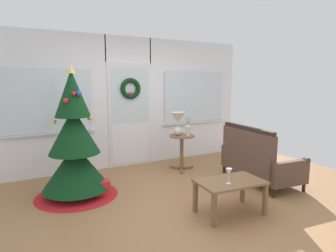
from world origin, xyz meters
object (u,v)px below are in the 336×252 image
(settee_sofa, at_px, (256,160))
(coffee_table, at_px, (230,186))
(side_table, at_px, (182,145))
(gift_box, at_px, (101,188))
(flower_vase, at_px, (188,129))
(christmas_tree, at_px, (75,150))
(wine_glass, at_px, (229,173))
(table_lamp, at_px, (178,120))

(settee_sofa, distance_m, coffee_table, 1.36)
(side_table, bearing_deg, gift_box, -163.10)
(side_table, bearing_deg, flower_vase, -30.96)
(side_table, distance_m, coffee_table, 1.93)
(christmas_tree, xyz_separation_m, wine_glass, (1.52, -1.62, -0.11))
(christmas_tree, relative_size, wine_glass, 9.81)
(settee_sofa, relative_size, side_table, 2.16)
(table_lamp, xyz_separation_m, wine_glass, (-0.45, -2.00, -0.38))
(side_table, relative_size, wine_glass, 3.47)
(flower_vase, relative_size, coffee_table, 0.40)
(side_table, distance_m, wine_glass, 2.02)
(settee_sofa, xyz_separation_m, wine_glass, (-1.25, -0.78, 0.21))
(christmas_tree, height_order, wine_glass, christmas_tree)
(christmas_tree, distance_m, coffee_table, 2.25)
(flower_vase, bearing_deg, table_lamp, 147.99)
(table_lamp, xyz_separation_m, flower_vase, (0.16, -0.10, -0.17))
(flower_vase, height_order, coffee_table, flower_vase)
(christmas_tree, xyz_separation_m, side_table, (2.03, 0.34, -0.21))
(flower_vase, distance_m, wine_glass, 2.00)
(christmas_tree, relative_size, coffee_table, 2.18)
(wine_glass, distance_m, gift_box, 1.93)
(side_table, relative_size, coffee_table, 0.77)
(side_table, relative_size, gift_box, 2.95)
(side_table, height_order, wine_glass, side_table)
(christmas_tree, height_order, coffee_table, christmas_tree)
(coffee_table, bearing_deg, flower_vase, 74.12)
(side_table, xyz_separation_m, wine_glass, (-0.51, -1.96, 0.10))
(coffee_table, xyz_separation_m, gift_box, (-1.29, 1.36, -0.26))
(table_lamp, bearing_deg, christmas_tree, -169.13)
(flower_vase, xyz_separation_m, gift_box, (-1.81, -0.46, -0.68))
(christmas_tree, bearing_deg, flower_vase, 7.44)
(christmas_tree, distance_m, gift_box, 0.68)
(gift_box, bearing_deg, table_lamp, 18.73)
(table_lamp, bearing_deg, settee_sofa, -56.60)
(coffee_table, height_order, gift_box, coffee_table)
(wine_glass, height_order, gift_box, wine_glass)
(side_table, height_order, gift_box, side_table)
(christmas_tree, distance_m, table_lamp, 2.02)
(table_lamp, bearing_deg, side_table, -33.69)
(flower_vase, relative_size, gift_box, 1.53)
(christmas_tree, xyz_separation_m, gift_box, (0.32, -0.18, -0.58))
(table_lamp, distance_m, coffee_table, 2.04)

